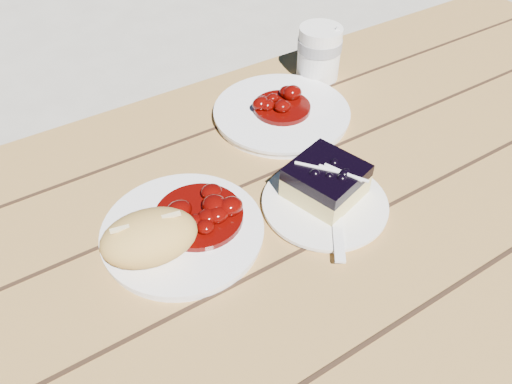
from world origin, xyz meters
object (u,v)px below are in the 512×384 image
bread_roll (149,237)px  coffee_cup (319,53)px  dessert_plate (325,204)px  blueberry_cake (326,180)px  second_plate (282,113)px  picnic_table (255,287)px  main_plate (183,232)px

bread_roll → coffee_cup: (0.49, 0.27, 0.00)m
dessert_plate → blueberry_cake: size_ratio=1.50×
blueberry_cake → second_plate: (0.07, 0.22, -0.03)m
dessert_plate → coffee_cup: 0.39m
bread_roll → coffee_cup: 0.56m
picnic_table → dessert_plate: dessert_plate is taller
main_plate → dessert_plate: main_plate is taller
bread_roll → second_plate: 0.40m
blueberry_cake → picnic_table: bearing=158.2°
picnic_table → coffee_cup: bearing=40.5°
main_plate → coffee_cup: (0.44, 0.25, 0.05)m
coffee_cup → second_plate: coffee_cup is taller
picnic_table → coffee_cup: size_ratio=18.47×
dessert_plate → coffee_cup: (0.22, 0.31, 0.05)m
bread_roll → blueberry_cake: size_ratio=1.05×
bread_roll → blueberry_cake: bearing=-5.6°
dessert_plate → blueberry_cake: 0.04m
picnic_table → second_plate: bearing=47.3°
main_plate → second_plate: size_ratio=0.92×
coffee_cup → bread_roll: bearing=-151.2°
main_plate → second_plate: same height
picnic_table → bread_roll: bread_roll is taller
dessert_plate → second_plate: 0.24m
picnic_table → coffee_cup: 0.49m
picnic_table → second_plate: second_plate is taller
coffee_cup → second_plate: (-0.15, -0.08, -0.05)m
picnic_table → dessert_plate: (0.11, -0.03, 0.17)m
main_plate → coffee_cup: 0.50m
bread_roll → blueberry_cake: (0.28, -0.03, -0.01)m
coffee_cup → second_plate: bearing=-151.0°
coffee_cup → picnic_table: bearing=-139.5°
picnic_table → bread_roll: 0.26m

